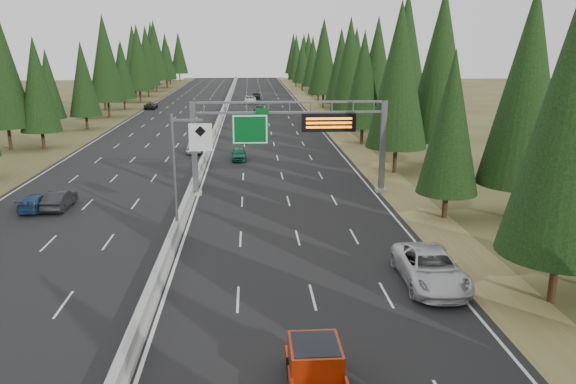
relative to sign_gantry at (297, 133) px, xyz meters
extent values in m
cube|color=black|center=(-8.92, 45.12, -5.23)|extent=(32.00, 260.00, 0.08)
cube|color=olive|center=(8.88, 45.12, -5.24)|extent=(3.60, 260.00, 0.06)
cube|color=#413F1E|center=(-26.72, 45.12, -5.24)|extent=(3.60, 260.00, 0.06)
cube|color=gray|center=(-8.92, 45.12, -5.04)|extent=(0.70, 260.00, 0.30)
cube|color=gray|center=(-8.92, 45.12, -4.64)|extent=(0.30, 260.00, 0.60)
cube|color=slate|center=(-8.57, 0.12, -1.29)|extent=(0.45, 0.45, 7.80)
cube|color=gray|center=(-8.57, 0.12, -5.04)|extent=(0.90, 0.90, 0.30)
cube|color=slate|center=(7.28, 0.12, -1.29)|extent=(0.45, 0.45, 7.80)
cube|color=gray|center=(7.28, 0.12, -5.04)|extent=(0.90, 0.90, 0.30)
cube|color=slate|center=(-0.64, 0.12, 2.53)|extent=(15.85, 0.35, 0.16)
cube|color=slate|center=(-0.64, 0.12, 1.69)|extent=(15.85, 0.35, 0.16)
cube|color=#054C19|center=(-3.92, -0.13, 0.36)|extent=(3.00, 0.10, 2.50)
cube|color=silver|center=(-3.92, -0.19, 0.36)|extent=(2.85, 0.02, 2.35)
cube|color=#054C19|center=(-2.92, -0.13, 1.86)|extent=(1.10, 0.10, 0.45)
cube|color=black|center=(2.58, -0.18, 0.86)|extent=(4.50, 0.40, 1.50)
cube|color=orange|center=(2.58, -0.40, 1.21)|extent=(3.80, 0.02, 0.18)
cube|color=orange|center=(2.58, -0.40, 0.86)|extent=(3.80, 0.02, 0.18)
cube|color=orange|center=(2.58, -0.40, 0.51)|extent=(3.80, 0.02, 0.18)
cylinder|color=slate|center=(-8.92, -9.88, -1.19)|extent=(0.20, 0.20, 8.00)
cube|color=gray|center=(-8.92, -9.88, -5.09)|extent=(0.50, 0.50, 0.20)
cube|color=slate|center=(-7.92, -9.88, 2.41)|extent=(2.00, 0.15, 0.15)
cube|color=silver|center=(-7.12, -10.00, 1.31)|extent=(1.50, 0.06, 1.80)
cylinder|color=black|center=(10.82, -21.60, -3.96)|extent=(0.40, 0.40, 2.61)
cone|color=black|center=(10.82, -21.60, 4.19)|extent=(5.87, 5.87, 13.70)
cylinder|color=black|center=(10.23, -7.58, -4.30)|extent=(0.40, 0.40, 1.95)
cone|color=black|center=(10.23, -7.58, 1.79)|extent=(4.38, 4.38, 10.22)
cylinder|color=black|center=(15.32, -8.02, -3.95)|extent=(0.40, 0.40, 2.65)
cone|color=black|center=(15.32, -8.02, 4.33)|extent=(5.96, 5.96, 13.90)
cylinder|color=black|center=(10.33, 7.45, -3.95)|extent=(0.40, 0.40, 2.64)
cone|color=black|center=(10.33, 7.45, 4.32)|extent=(5.95, 5.95, 13.89)
cylinder|color=black|center=(15.21, 9.99, -3.83)|extent=(0.40, 0.40, 2.88)
cone|color=black|center=(15.21, 9.99, 5.17)|extent=(6.48, 6.48, 15.12)
cylinder|color=black|center=(10.28, 24.00, -4.13)|extent=(0.40, 0.40, 2.27)
cone|color=black|center=(10.28, 24.00, 2.97)|extent=(5.11, 5.11, 11.93)
cylinder|color=black|center=(14.91, 22.09, -3.78)|extent=(0.40, 0.40, 2.98)
cone|color=black|center=(14.91, 22.09, 5.54)|extent=(6.71, 6.71, 15.65)
cylinder|color=black|center=(10.70, 36.25, -3.96)|extent=(0.40, 0.40, 2.62)
cone|color=black|center=(10.70, 36.25, 4.21)|extent=(5.88, 5.88, 13.73)
cylinder|color=black|center=(14.93, 37.38, -3.95)|extent=(0.40, 0.40, 2.65)
cone|color=black|center=(14.93, 37.38, 4.32)|extent=(5.95, 5.95, 13.89)
cylinder|color=black|center=(11.90, 51.94, -4.05)|extent=(0.40, 0.40, 2.45)
cone|color=black|center=(11.90, 51.94, 3.60)|extent=(5.50, 5.50, 12.84)
cylinder|color=black|center=(14.96, 54.36, -4.04)|extent=(0.40, 0.40, 2.47)
cone|color=black|center=(14.96, 54.36, 3.68)|extent=(5.55, 5.55, 12.95)
cylinder|color=black|center=(10.87, 67.15, -3.87)|extent=(0.40, 0.40, 2.81)
cone|color=black|center=(10.87, 67.15, 4.90)|extent=(6.31, 6.31, 14.73)
cylinder|color=black|center=(15.52, 66.18, -4.07)|extent=(0.40, 0.40, 2.41)
cone|color=black|center=(15.52, 66.18, 3.46)|extent=(5.42, 5.42, 12.64)
cylinder|color=black|center=(11.54, 80.83, -4.27)|extent=(0.40, 0.40, 1.99)
cone|color=black|center=(11.54, 80.83, 1.95)|extent=(4.48, 4.48, 10.45)
cylinder|color=black|center=(15.69, 80.10, -4.37)|extent=(0.40, 0.40, 1.80)
cone|color=black|center=(15.69, 80.10, 1.26)|extent=(4.05, 4.05, 9.45)
cylinder|color=black|center=(11.80, 95.12, -4.10)|extent=(0.40, 0.40, 2.35)
cone|color=black|center=(11.80, 95.12, 3.24)|extent=(5.28, 5.28, 12.32)
cylinder|color=black|center=(14.31, 98.34, -3.94)|extent=(0.40, 0.40, 2.65)
cone|color=black|center=(14.31, 98.34, 4.34)|extent=(5.97, 5.97, 13.92)
cylinder|color=black|center=(10.75, 111.57, -4.14)|extent=(0.40, 0.40, 2.26)
cone|color=black|center=(10.75, 111.57, 2.93)|extent=(5.09, 5.09, 11.87)
cylinder|color=black|center=(16.07, 112.43, -4.35)|extent=(0.40, 0.40, 1.84)
cone|color=black|center=(16.07, 112.43, 1.39)|extent=(4.13, 4.13, 9.65)
cylinder|color=black|center=(10.13, 125.38, -4.15)|extent=(0.40, 0.40, 2.23)
cone|color=black|center=(10.13, 125.38, 2.83)|extent=(5.03, 5.03, 11.73)
cylinder|color=black|center=(15.86, 126.19, -4.28)|extent=(0.40, 0.40, 1.99)
cone|color=black|center=(15.86, 126.19, 1.93)|extent=(4.47, 4.47, 10.43)
cylinder|color=black|center=(11.63, 142.63, -4.01)|extent=(0.40, 0.40, 2.52)
cone|color=black|center=(11.63, 142.63, 3.87)|extent=(5.67, 5.67, 13.24)
cylinder|color=black|center=(15.45, 141.02, -3.94)|extent=(0.40, 0.40, 2.66)
cone|color=black|center=(15.45, 141.02, 4.36)|extent=(5.97, 5.97, 13.94)
cylinder|color=black|center=(11.62, 154.81, -3.96)|extent=(0.40, 0.40, 2.63)
cone|color=black|center=(11.62, 154.81, 4.25)|extent=(5.91, 5.91, 13.79)
cylinder|color=black|center=(15.51, 156.94, -3.96)|extent=(0.40, 0.40, 2.62)
cone|color=black|center=(15.51, 156.94, 4.22)|extent=(5.89, 5.89, 13.74)
cylinder|color=black|center=(-29.26, 23.77, -4.19)|extent=(0.40, 0.40, 2.15)
cone|color=black|center=(-29.26, 23.77, 2.52)|extent=(4.84, 4.84, 11.28)
cylinder|color=black|center=(-33.08, 23.43, -3.88)|extent=(0.40, 0.40, 2.78)
cone|color=black|center=(-33.08, 23.43, 4.80)|extent=(6.25, 6.25, 14.58)
cylinder|color=black|center=(-28.38, 39.75, -4.23)|extent=(0.40, 0.40, 2.07)
cone|color=black|center=(-28.38, 39.75, 2.25)|extent=(4.66, 4.66, 10.88)
cylinder|color=black|center=(-32.97, 38.28, -4.32)|extent=(0.40, 0.40, 1.90)
cone|color=black|center=(-32.97, 38.28, 1.64)|extent=(4.29, 4.29, 10.00)
cylinder|color=black|center=(-28.57, 54.41, -3.87)|extent=(0.40, 0.40, 2.80)
cone|color=black|center=(-28.57, 54.41, 4.86)|extent=(6.29, 6.29, 14.68)
cylinder|color=black|center=(-32.41, 53.18, -4.38)|extent=(0.40, 0.40, 1.78)
cone|color=black|center=(-32.41, 53.18, 1.18)|extent=(4.00, 4.00, 9.33)
cylinder|color=black|center=(-28.58, 67.13, -4.20)|extent=(0.40, 0.40, 2.13)
cone|color=black|center=(-28.58, 67.13, 2.47)|extent=(4.80, 4.80, 11.21)
cylinder|color=black|center=(-32.13, 66.31, -4.20)|extent=(0.40, 0.40, 2.13)
cone|color=black|center=(-32.13, 66.31, 2.47)|extent=(4.80, 4.80, 11.20)
cylinder|color=black|center=(-28.02, 80.89, -3.92)|extent=(0.40, 0.40, 2.69)
cone|color=black|center=(-28.02, 80.89, 4.48)|extent=(6.05, 6.05, 14.12)
cylinder|color=black|center=(-32.14, 82.06, -4.25)|extent=(0.40, 0.40, 2.04)
cone|color=black|center=(-32.14, 82.06, 2.11)|extent=(4.58, 4.58, 10.68)
cylinder|color=black|center=(-28.66, 95.23, -3.91)|extent=(0.40, 0.40, 2.71)
cone|color=black|center=(-28.66, 95.23, 4.57)|extent=(6.11, 6.11, 14.25)
cylinder|color=black|center=(-31.97, 96.31, -3.90)|extent=(0.40, 0.40, 2.74)
cone|color=black|center=(-31.97, 96.31, 4.66)|extent=(6.16, 6.16, 14.38)
cylinder|color=black|center=(-29.36, 111.82, -3.75)|extent=(0.40, 0.40, 3.03)
cone|color=black|center=(-29.36, 111.82, 5.71)|extent=(6.81, 6.81, 15.90)
cylinder|color=black|center=(-33.57, 111.67, -4.18)|extent=(0.40, 0.40, 2.17)
cone|color=black|center=(-33.57, 111.67, 2.61)|extent=(4.89, 4.89, 11.42)
cylinder|color=black|center=(-28.22, 124.20, -4.01)|extent=(0.40, 0.40, 2.52)
cone|color=black|center=(-28.22, 124.20, 3.87)|extent=(5.67, 5.67, 13.23)
cylinder|color=black|center=(-32.28, 124.77, -3.75)|extent=(0.40, 0.40, 3.03)
cone|color=black|center=(-32.28, 124.77, 5.73)|extent=(6.82, 6.82, 15.92)
cylinder|color=black|center=(-29.32, 139.48, -4.29)|extent=(0.40, 0.40, 1.95)
cone|color=black|center=(-29.32, 139.48, 1.80)|extent=(4.39, 4.39, 10.24)
cylinder|color=black|center=(-33.03, 140.48, -4.03)|extent=(0.40, 0.40, 2.47)
cone|color=black|center=(-33.03, 140.48, 3.68)|extent=(5.56, 5.56, 12.96)
cylinder|color=black|center=(-28.23, 156.38, -3.93)|extent=(0.40, 0.40, 2.67)
cone|color=black|center=(-28.23, 156.38, 4.41)|extent=(6.01, 6.01, 14.02)
cylinder|color=black|center=(-32.14, 156.52, -4.18)|extent=(0.40, 0.40, 2.17)
cone|color=black|center=(-32.14, 156.52, 2.61)|extent=(4.89, 4.89, 11.41)
imported|color=silver|center=(5.44, -19.20, -4.28)|extent=(3.14, 6.58, 1.81)
cylinder|color=black|center=(-2.53, -27.31, -4.80)|extent=(0.29, 0.78, 0.78)
cylinder|color=black|center=(-0.86, -27.31, -4.80)|extent=(0.29, 0.78, 0.78)
cube|color=maroon|center=(-1.69, -28.00, -3.96)|extent=(1.86, 2.16, 1.08)
cube|color=black|center=(-1.69, -28.00, -3.67)|extent=(1.67, 1.86, 0.54)
imported|color=#14583B|center=(-5.19, 14.67, -4.53)|extent=(1.67, 3.93, 1.32)
imported|color=#500B1B|center=(5.58, 42.22, -4.42)|extent=(1.64, 4.66, 1.53)
imported|color=black|center=(-2.06, 55.73, -4.38)|extent=(2.41, 5.61, 1.61)
imported|color=silver|center=(-3.77, 77.25, -4.44)|extent=(2.49, 5.40, 1.50)
imported|color=black|center=(-2.46, 86.92, -4.41)|extent=(2.17, 4.71, 1.56)
imported|color=black|center=(-18.69, -3.39, -4.48)|extent=(1.60, 4.36, 1.43)
imported|color=navy|center=(-20.26, -3.55, -4.55)|extent=(2.15, 4.53, 1.27)
imported|color=silver|center=(-10.42, 19.47, -4.37)|extent=(2.06, 4.83, 1.63)
imported|color=black|center=(-23.42, 66.89, -4.55)|extent=(2.22, 4.67, 1.29)
camera|label=1|loc=(-3.91, -46.16, 7.09)|focal=35.00mm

